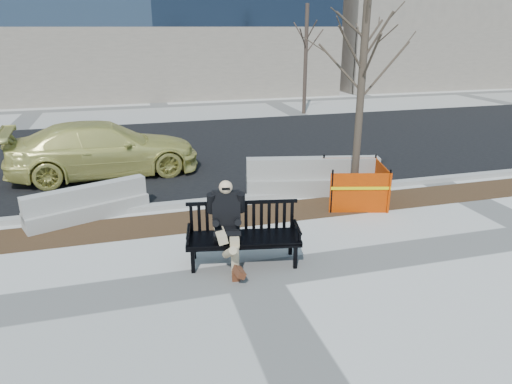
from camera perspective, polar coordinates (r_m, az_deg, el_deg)
The scene contains 11 objects.
ground at distance 8.11m, azimuth -0.67°, elevation -10.10°, with size 120.00×120.00×0.00m, color beige.
mulch_strip at distance 10.38m, azimuth -4.40°, elevation -3.20°, with size 40.00×1.20×0.02m, color #47301C.
asphalt_street at distance 16.21m, azimuth -8.80°, elevation 5.01°, with size 60.00×10.40×0.01m, color black.
curb at distance 11.23m, azimuth -5.38°, elevation -1.13°, with size 60.00×0.25×0.12m, color #9E9B93.
bench at distance 8.49m, azimuth -1.52°, elevation -8.64°, with size 2.04×0.73×1.09m, color black, non-canonical shape.
seated_man at distance 8.53m, azimuth -3.50°, elevation -8.54°, with size 0.64×1.07×1.50m, color black, non-canonical shape.
tree_fence at distance 11.50m, azimuth 11.72°, elevation -1.29°, with size 2.06×2.06×5.14m, color #D83D00, non-canonical shape.
sedan at distance 14.08m, azimuth -17.71°, elevation 2.05°, with size 2.12×5.20×1.51m, color #CCC561.
jersey_barrier_left at distance 11.00m, azimuth -19.68°, elevation -3.03°, with size 2.65×0.53×0.76m, color #A5A29A, non-canonical shape.
jersey_barrier_right at distance 11.96m, azimuth 6.82°, elevation -0.18°, with size 3.31×0.66×0.95m, color #99978F, non-canonical shape.
far_tree_right at distance 23.30m, azimuth 5.85°, elevation 9.54°, with size 2.01×2.01×5.42m, color #47382E, non-canonical shape.
Camera 1 is at (-1.81, -6.81, 4.01)m, focal length 32.76 mm.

